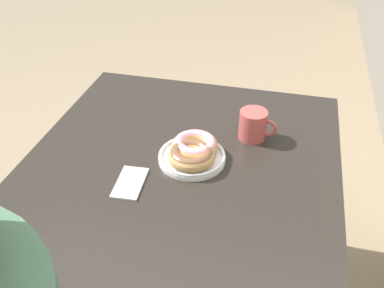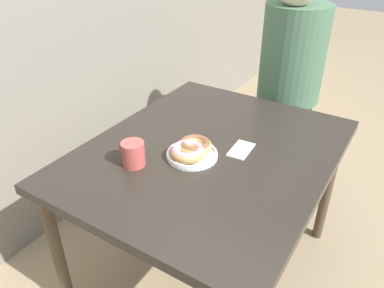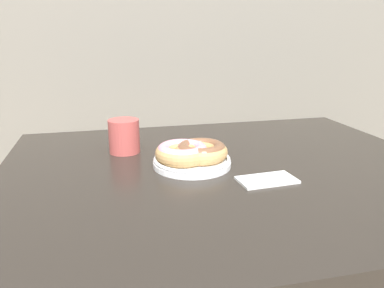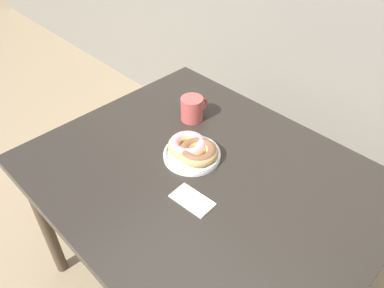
{
  "view_description": "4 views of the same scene",
  "coord_description": "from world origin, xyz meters",
  "px_view_note": "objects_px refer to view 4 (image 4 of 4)",
  "views": [
    {
      "loc": [
        0.91,
        0.47,
        1.52
      ],
      "look_at": [
        -0.09,
        0.23,
        0.78
      ],
      "focal_mm": 40.0,
      "sensor_mm": 36.0,
      "label": 1
    },
    {
      "loc": [
        -1.15,
        -0.44,
        1.54
      ],
      "look_at": [
        -0.09,
        0.23,
        0.78
      ],
      "focal_mm": 35.0,
      "sensor_mm": 36.0,
      "label": 2
    },
    {
      "loc": [
        -0.31,
        -0.68,
        1.06
      ],
      "look_at": [
        -0.09,
        0.23,
        0.78
      ],
      "focal_mm": 35.0,
      "sensor_mm": 36.0,
      "label": 3
    },
    {
      "loc": [
        0.62,
        -0.47,
        1.62
      ],
      "look_at": [
        -0.09,
        0.23,
        0.78
      ],
      "focal_mm": 35.0,
      "sensor_mm": 36.0,
      "label": 4
    }
  ],
  "objects_px": {
    "dining_table": "(203,187)",
    "napkin": "(192,200)",
    "donut_plate": "(193,150)",
    "coffee_mug": "(192,108)"
  },
  "relations": [
    {
      "from": "donut_plate",
      "to": "coffee_mug",
      "type": "bearing_deg",
      "value": 135.53
    },
    {
      "from": "coffee_mug",
      "to": "napkin",
      "type": "xyz_separation_m",
      "value": [
        0.31,
        -0.31,
        -0.05
      ]
    },
    {
      "from": "donut_plate",
      "to": "coffee_mug",
      "type": "height_order",
      "value": "coffee_mug"
    },
    {
      "from": "dining_table",
      "to": "napkin",
      "type": "bearing_deg",
      "value": -62.59
    },
    {
      "from": "dining_table",
      "to": "coffee_mug",
      "type": "height_order",
      "value": "coffee_mug"
    },
    {
      "from": "donut_plate",
      "to": "coffee_mug",
      "type": "distance_m",
      "value": 0.23
    },
    {
      "from": "napkin",
      "to": "coffee_mug",
      "type": "bearing_deg",
      "value": 135.31
    },
    {
      "from": "dining_table",
      "to": "napkin",
      "type": "relative_size",
      "value": 8.26
    },
    {
      "from": "dining_table",
      "to": "coffee_mug",
      "type": "relative_size",
      "value": 9.33
    },
    {
      "from": "donut_plate",
      "to": "dining_table",
      "type": "bearing_deg",
      "value": -20.62
    }
  ]
}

